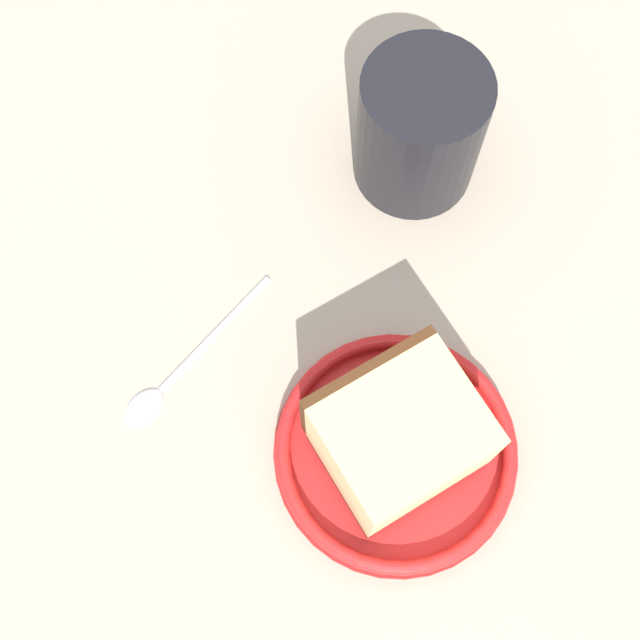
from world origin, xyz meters
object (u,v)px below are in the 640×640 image
Objects in this scene: cake_slice at (399,435)px; tea_mug at (421,128)px; teaspoon at (169,380)px; small_plate at (396,450)px.

tea_mug reaches higher than cake_slice.
cake_slice is 0.74× the size of teaspoon.
cake_slice is 20.38cm from tea_mug.
tea_mug is at bearing -70.84° from teaspoon.
tea_mug is (17.49, -10.42, 0.74)cm from cake_slice.
teaspoon is at bearing 47.87° from cake_slice.
cake_slice is (0.27, 0.03, 3.38)cm from small_plate.
teaspoon is (-7.47, 21.50, -4.53)cm from tea_mug.
cake_slice reaches higher than small_plate.
small_plate is 3.39cm from cake_slice.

